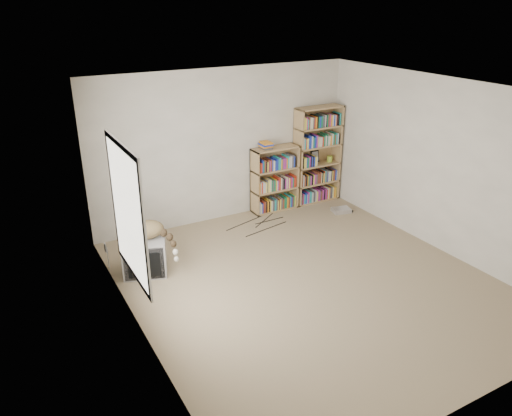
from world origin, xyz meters
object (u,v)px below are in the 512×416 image
crt_tv (145,255)px  cat (151,233)px  dvd_player (341,210)px  bookcase_tall (317,157)px  bookcase_short (274,181)px

crt_tv → cat: cat is taller
crt_tv → dvd_player: size_ratio=2.30×
cat → crt_tv: bearing=161.1°
bookcase_tall → dvd_player: bookcase_tall is taller
crt_tv → cat: 0.36m
crt_tv → bookcase_tall: size_ratio=0.41×
cat → dvd_player: size_ratio=2.14×
crt_tv → bookcase_short: size_ratio=0.62×
dvd_player → crt_tv: bearing=-161.2°
cat → bookcase_tall: bearing=27.6°
cat → bookcase_tall: bookcase_tall is taller
cat → bookcase_short: (2.58, 1.08, -0.07)m
bookcase_short → dvd_player: bookcase_short is taller
cat → bookcase_short: size_ratio=0.58×
bookcase_short → dvd_player: 1.29m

